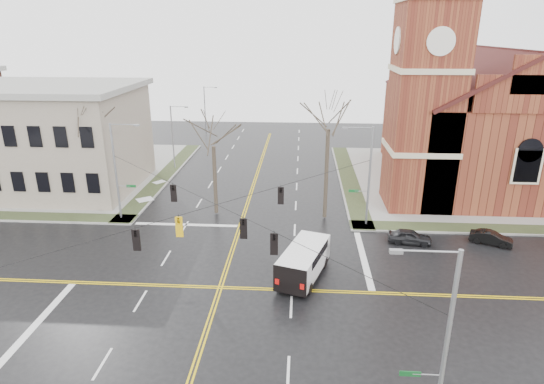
# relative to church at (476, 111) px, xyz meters

# --- Properties ---
(ground) EXTENTS (120.00, 120.00, 0.00)m
(ground) POSITION_rel_church_xyz_m (-24.76, -24.78, -8.43)
(ground) COLOR black
(ground) RESTS_ON ground
(sidewalks) EXTENTS (80.00, 80.00, 0.17)m
(sidewalks) POSITION_rel_church_xyz_m (-24.76, -24.78, -8.36)
(sidewalks) COLOR gray
(sidewalks) RESTS_ON ground
(road_markings) EXTENTS (100.00, 100.00, 0.01)m
(road_markings) POSITION_rel_church_xyz_m (-24.76, -24.78, -8.43)
(road_markings) COLOR gold
(road_markings) RESTS_ON ground
(church) EXTENTS (24.28, 27.48, 27.50)m
(church) POSITION_rel_church_xyz_m (0.00, 0.00, 0.00)
(church) COLOR #5E2218
(church) RESTS_ON ground
(civic_building_a) EXTENTS (18.00, 14.00, 11.00)m
(civic_building_a) POSITION_rel_church_xyz_m (-46.76, -4.78, -2.93)
(civic_building_a) COLOR gray
(civic_building_a) RESTS_ON ground
(signal_pole_ne) EXTENTS (2.75, 0.22, 9.00)m
(signal_pole_ne) POSITION_rel_church_xyz_m (-13.44, -13.28, -3.48)
(signal_pole_ne) COLOR gray
(signal_pole_ne) RESTS_ON ground
(signal_pole_nw) EXTENTS (2.75, 0.22, 9.00)m
(signal_pole_nw) POSITION_rel_church_xyz_m (-36.09, -13.28, -3.48)
(signal_pole_nw) COLOR gray
(signal_pole_nw) RESTS_ON ground
(signal_pole_se) EXTENTS (2.75, 0.22, 9.00)m
(signal_pole_se) POSITION_rel_church_xyz_m (-13.44, -36.28, -3.48)
(signal_pole_se) COLOR gray
(signal_pole_se) RESTS_ON ground
(span_wires) EXTENTS (23.02, 23.02, 0.03)m
(span_wires) POSITION_rel_church_xyz_m (-24.76, -24.78, -2.23)
(span_wires) COLOR black
(span_wires) RESTS_ON ground
(traffic_signals) EXTENTS (8.21, 8.26, 1.30)m
(traffic_signals) POSITION_rel_church_xyz_m (-24.76, -25.45, -2.98)
(traffic_signals) COLOR black
(traffic_signals) RESTS_ON ground
(streetlight_north_a) EXTENTS (2.30, 0.20, 8.00)m
(streetlight_north_a) POSITION_rel_church_xyz_m (-35.42, 3.22, -3.97)
(streetlight_north_a) COLOR gray
(streetlight_north_a) RESTS_ON ground
(streetlight_north_b) EXTENTS (2.30, 0.20, 8.00)m
(streetlight_north_b) POSITION_rel_church_xyz_m (-35.42, 23.22, -3.97)
(streetlight_north_b) COLOR gray
(streetlight_north_b) RESTS_ON ground
(cargo_van) EXTENTS (4.08, 6.44, 2.30)m
(cargo_van) POSITION_rel_church_xyz_m (-18.92, -22.75, -7.08)
(cargo_van) COLOR white
(cargo_van) RESTS_ON ground
(parked_car_a) EXTENTS (3.73, 1.94, 1.21)m
(parked_car_a) POSITION_rel_church_xyz_m (-10.11, -16.84, -7.83)
(parked_car_a) COLOR black
(parked_car_a) RESTS_ON ground
(parked_car_b) EXTENTS (3.54, 2.47, 1.11)m
(parked_car_b) POSITION_rel_church_xyz_m (-3.36, -16.54, -7.88)
(parked_car_b) COLOR black
(parked_car_b) RESTS_ON ground
(tree_nw_far) EXTENTS (4.00, 4.00, 11.60)m
(tree_nw_far) POSITION_rel_church_xyz_m (-39.31, -11.00, -0.04)
(tree_nw_far) COLOR #342C21
(tree_nw_far) RESTS_ON ground
(tree_nw_near) EXTENTS (4.00, 4.00, 9.90)m
(tree_nw_near) POSITION_rel_church_xyz_m (-27.45, -11.50, -1.25)
(tree_nw_near) COLOR #342C21
(tree_nw_near) RESTS_ON ground
(tree_ne) EXTENTS (4.00, 4.00, 12.63)m
(tree_ne) POSITION_rel_church_xyz_m (-16.98, -11.90, 0.69)
(tree_ne) COLOR #342C21
(tree_ne) RESTS_ON ground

